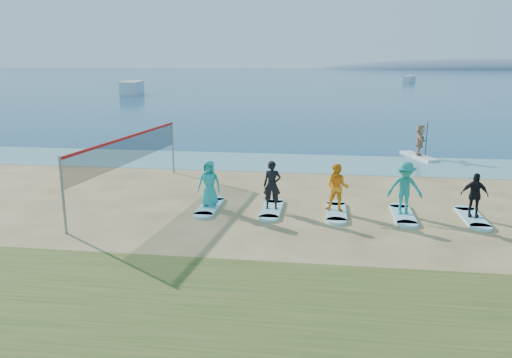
# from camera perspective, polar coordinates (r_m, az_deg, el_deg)

# --- Properties ---
(ground) EXTENTS (600.00, 600.00, 0.00)m
(ground) POSITION_cam_1_polar(r_m,az_deg,el_deg) (16.63, 3.13, -5.42)
(ground) COLOR tan
(ground) RESTS_ON ground
(shallow_water) EXTENTS (600.00, 600.00, 0.00)m
(shallow_water) POSITION_cam_1_polar(r_m,az_deg,el_deg) (26.76, 5.08, 1.84)
(shallow_water) COLOR teal
(shallow_water) RESTS_ON ground
(ocean) EXTENTS (600.00, 600.00, 0.00)m
(ocean) POSITION_cam_1_polar(r_m,az_deg,el_deg) (175.77, 7.76, 11.61)
(ocean) COLOR navy
(ocean) RESTS_ON ground
(island_ridge) EXTENTS (220.00, 56.00, 18.00)m
(island_ridge) POSITION_cam_1_polar(r_m,az_deg,el_deg) (329.34, 25.07, 11.31)
(island_ridge) COLOR slate
(island_ridge) RESTS_ON ground
(volleyball_net) EXTENTS (0.86, 9.06, 2.50)m
(volleyball_net) POSITION_cam_1_polar(r_m,az_deg,el_deg) (20.35, -14.34, 3.22)
(volleyball_net) COLOR gray
(volleyball_net) RESTS_ON ground
(paddleboard) EXTENTS (1.77, 3.04, 0.12)m
(paddleboard) POSITION_cam_1_polar(r_m,az_deg,el_deg) (29.73, 18.10, 2.50)
(paddleboard) COLOR silver
(paddleboard) RESTS_ON ground
(paddleboarder) EXTENTS (0.69, 1.65, 1.73)m
(paddleboarder) POSITION_cam_1_polar(r_m,az_deg,el_deg) (29.58, 18.23, 4.26)
(paddleboarder) COLOR tan
(paddleboarder) RESTS_ON paddleboard
(boat_offshore_a) EXTENTS (3.90, 7.47, 2.05)m
(boat_offshore_a) POSITION_cam_1_polar(r_m,az_deg,el_deg) (82.92, -13.93, 9.37)
(boat_offshore_a) COLOR silver
(boat_offshore_a) RESTS_ON ground
(boat_offshore_b) EXTENTS (3.80, 6.23, 1.50)m
(boat_offshore_b) POSITION_cam_1_polar(r_m,az_deg,el_deg) (130.21, 17.08, 10.53)
(boat_offshore_b) COLOR silver
(boat_offshore_b) RESTS_ON ground
(surfboard_0) EXTENTS (0.70, 2.20, 0.09)m
(surfboard_0) POSITION_cam_1_polar(r_m,az_deg,el_deg) (18.67, -5.31, -3.18)
(surfboard_0) COLOR #9ADFEE
(surfboard_0) RESTS_ON ground
(student_0) EXTENTS (0.85, 0.56, 1.71)m
(student_0) POSITION_cam_1_polar(r_m,az_deg,el_deg) (18.43, -5.37, -0.50)
(student_0) COLOR teal
(student_0) RESTS_ON surfboard_0
(surfboard_1) EXTENTS (0.70, 2.20, 0.09)m
(surfboard_1) POSITION_cam_1_polar(r_m,az_deg,el_deg) (18.29, 1.83, -3.49)
(surfboard_1) COLOR #9ADFEE
(surfboard_1) RESTS_ON ground
(student_1) EXTENTS (0.67, 0.48, 1.75)m
(student_1) POSITION_cam_1_polar(r_m,az_deg,el_deg) (18.04, 1.85, -0.69)
(student_1) COLOR black
(student_1) RESTS_ON surfboard_1
(surfboard_2) EXTENTS (0.70, 2.20, 0.09)m
(surfboard_2) POSITION_cam_1_polar(r_m,az_deg,el_deg) (18.20, 9.16, -3.74)
(surfboard_2) COLOR #9ADFEE
(surfboard_2) RESTS_ON ground
(student_2) EXTENTS (0.95, 0.81, 1.72)m
(student_2) POSITION_cam_1_polar(r_m,az_deg,el_deg) (17.96, 9.26, -0.98)
(student_2) COLOR orange
(student_2) RESTS_ON surfboard_2
(surfboard_3) EXTENTS (0.70, 2.20, 0.09)m
(surfboard_3) POSITION_cam_1_polar(r_m,az_deg,el_deg) (18.41, 16.44, -3.94)
(surfboard_3) COLOR #9ADFEE
(surfboard_3) RESTS_ON ground
(student_3) EXTENTS (1.22, 0.71, 1.86)m
(student_3) POSITION_cam_1_polar(r_m,az_deg,el_deg) (18.15, 16.65, -0.99)
(student_3) COLOR teal
(student_3) RESTS_ON surfboard_3
(surfboard_4) EXTENTS (0.70, 2.20, 0.09)m
(surfboard_4) POSITION_cam_1_polar(r_m,az_deg,el_deg) (18.90, 23.46, -4.07)
(surfboard_4) COLOR #9ADFEE
(surfboard_4) RESTS_ON ground
(student_4) EXTENTS (0.93, 0.45, 1.54)m
(student_4) POSITION_cam_1_polar(r_m,az_deg,el_deg) (18.69, 23.69, -1.68)
(student_4) COLOR black
(student_4) RESTS_ON surfboard_4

